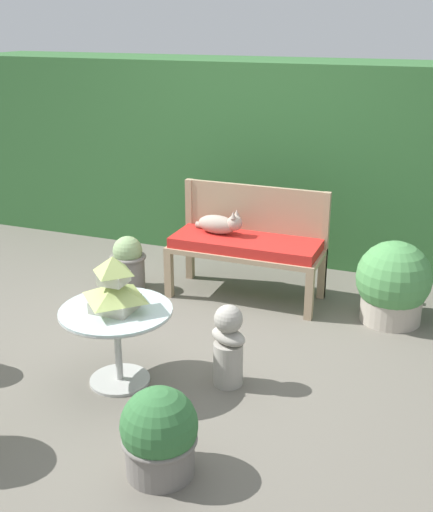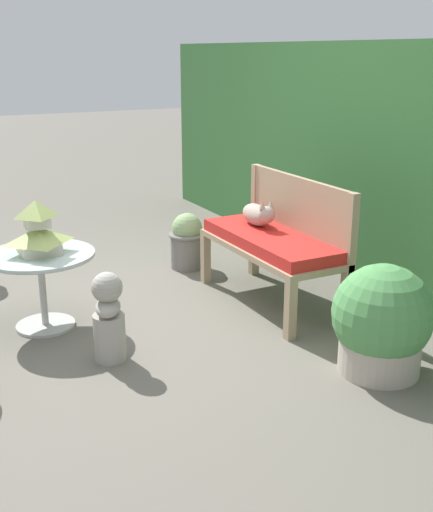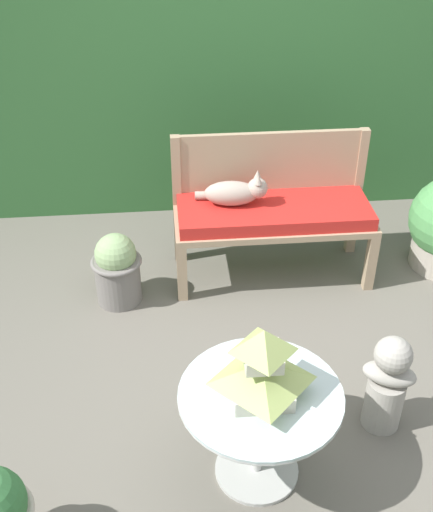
{
  "view_description": "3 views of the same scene",
  "coord_description": "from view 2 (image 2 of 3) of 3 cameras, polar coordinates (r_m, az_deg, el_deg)",
  "views": [
    {
      "loc": [
        1.7,
        -3.53,
        2.16
      ],
      "look_at": [
        0.09,
        0.58,
        0.51
      ],
      "focal_mm": 45.0,
      "sensor_mm": 36.0,
      "label": 1
    },
    {
      "loc": [
        3.77,
        -1.28,
        1.72
      ],
      "look_at": [
        0.15,
        0.62,
        0.4
      ],
      "focal_mm": 45.0,
      "sensor_mm": 36.0,
      "label": 2
    },
    {
      "loc": [
        -0.5,
        -2.32,
        2.46
      ],
      "look_at": [
        -0.24,
        0.49,
        0.53
      ],
      "focal_mm": 45.0,
      "sensor_mm": 36.0,
      "label": 3
    }
  ],
  "objects": [
    {
      "name": "garden_bust",
      "position": [
        3.72,
        -9.57,
        -5.36
      ],
      "size": [
        0.28,
        0.23,
        0.54
      ],
      "rotation": [
        0.0,
        0.0,
        -0.41
      ],
      "color": "#A39E93",
      "rests_on": "ground"
    },
    {
      "name": "potted_plant_table_near",
      "position": [
        3.65,
        14.47,
        -5.76
      ],
      "size": [
        0.56,
        0.56,
        0.62
      ],
      "color": "#ADA393",
      "rests_on": "ground"
    },
    {
      "name": "foliage_hedge_back",
      "position": [
        5.31,
        16.38,
        8.18
      ],
      "size": [
        6.4,
        0.93,
        1.79
      ],
      "primitive_type": "cube",
      "color": "#336633",
      "rests_on": "ground"
    },
    {
      "name": "pagoda_birdhouse",
      "position": [
        4.14,
        -15.63,
        2.15
      ],
      "size": [
        0.33,
        0.33,
        0.34
      ],
      "color": "beige",
      "rests_on": "patio_table"
    },
    {
      "name": "patio_table",
      "position": [
        4.21,
        -15.35,
        -1.15
      ],
      "size": [
        0.69,
        0.69,
        0.5
      ],
      "color": "#B7B7B2",
      "rests_on": "ground"
    },
    {
      "name": "ground",
      "position": [
        4.34,
        -8.21,
        -5.71
      ],
      "size": [
        30.0,
        30.0,
        0.0
      ],
      "primitive_type": "plane",
      "color": "#666056"
    },
    {
      "name": "garden_bench",
      "position": [
        4.48,
        4.83,
        0.96
      ],
      "size": [
        1.22,
        0.49,
        0.51
      ],
      "color": "tan",
      "rests_on": "ground"
    },
    {
      "name": "cat",
      "position": [
        4.64,
        3.74,
        3.7
      ],
      "size": [
        0.44,
        0.2,
        0.21
      ],
      "rotation": [
        0.0,
        0.0,
        -0.08
      ],
      "color": "#A89989",
      "rests_on": "garden_bench"
    },
    {
      "name": "potted_plant_bench_right",
      "position": [
        5.26,
        -2.62,
        1.35
      ],
      "size": [
        0.31,
        0.31,
        0.46
      ],
      "color": "slate",
      "rests_on": "ground"
    },
    {
      "name": "bench_backrest",
      "position": [
        4.54,
        7.3,
        3.79
      ],
      "size": [
        1.22,
        0.06,
        0.88
      ],
      "color": "tan",
      "rests_on": "ground"
    }
  ]
}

